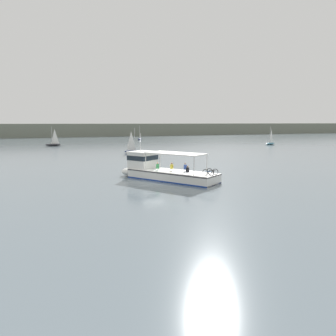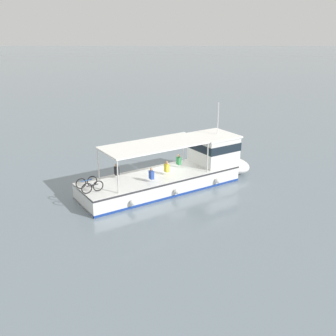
{
  "view_description": "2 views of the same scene",
  "coord_description": "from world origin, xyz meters",
  "px_view_note": "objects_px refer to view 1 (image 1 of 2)",
  "views": [
    {
      "loc": [
        -11.22,
        -33.97,
        6.62
      ],
      "look_at": [
        1.8,
        -0.04,
        1.4
      ],
      "focal_mm": 34.2,
      "sensor_mm": 36.0,
      "label": 1
    },
    {
      "loc": [
        26.54,
        -0.02,
        10.22
      ],
      "look_at": [
        1.8,
        -0.04,
        1.4
      ],
      "focal_mm": 42.75,
      "sensor_mm": 36.0,
      "label": 2
    }
  ],
  "objects_px": {
    "sailboat_off_stern": "(133,151)",
    "sailboat_near_starboard": "(53,144)",
    "sailboat_far_right": "(140,138)",
    "ferry_main": "(161,171)",
    "sailboat_outer_anchorage": "(270,143)"
  },
  "relations": [
    {
      "from": "sailboat_outer_anchorage",
      "to": "sailboat_off_stern",
      "type": "height_order",
      "value": "same"
    },
    {
      "from": "ferry_main",
      "to": "sailboat_outer_anchorage",
      "type": "bearing_deg",
      "value": 40.77
    },
    {
      "from": "ferry_main",
      "to": "sailboat_far_right",
      "type": "relative_size",
      "value": 2.28
    },
    {
      "from": "sailboat_off_stern",
      "to": "sailboat_near_starboard",
      "type": "relative_size",
      "value": 1.0
    },
    {
      "from": "ferry_main",
      "to": "sailboat_off_stern",
      "type": "distance_m",
      "value": 32.12
    },
    {
      "from": "sailboat_far_right",
      "to": "sailboat_off_stern",
      "type": "xyz_separation_m",
      "value": [
        -15.84,
        -50.51,
        0.0
      ]
    },
    {
      "from": "sailboat_off_stern",
      "to": "sailboat_far_right",
      "type": "bearing_deg",
      "value": 72.59
    },
    {
      "from": "sailboat_far_right",
      "to": "sailboat_off_stern",
      "type": "distance_m",
      "value": 52.93
    },
    {
      "from": "ferry_main",
      "to": "sailboat_off_stern",
      "type": "xyz_separation_m",
      "value": [
        5.1,
        31.71,
        -0.47
      ]
    },
    {
      "from": "ferry_main",
      "to": "sailboat_near_starboard",
      "type": "height_order",
      "value": "sailboat_near_starboard"
    },
    {
      "from": "sailboat_off_stern",
      "to": "ferry_main",
      "type": "bearing_deg",
      "value": -99.13
    },
    {
      "from": "ferry_main",
      "to": "sailboat_off_stern",
      "type": "relative_size",
      "value": 2.28
    },
    {
      "from": "sailboat_off_stern",
      "to": "sailboat_near_starboard",
      "type": "xyz_separation_m",
      "value": [
        -15.46,
        29.27,
        0.0
      ]
    },
    {
      "from": "sailboat_far_right",
      "to": "sailboat_off_stern",
      "type": "relative_size",
      "value": 1.0
    },
    {
      "from": "sailboat_off_stern",
      "to": "sailboat_near_starboard",
      "type": "bearing_deg",
      "value": 117.84
    }
  ]
}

